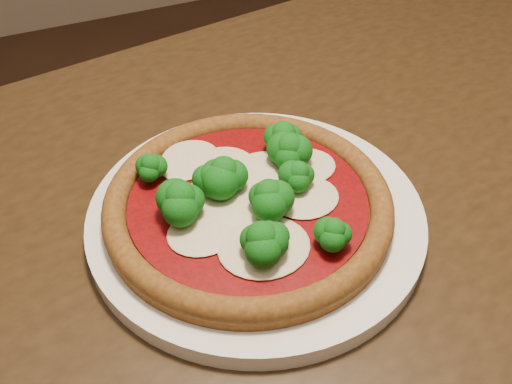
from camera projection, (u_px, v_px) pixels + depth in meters
name	position (u px, v px, depth m)	size (l,w,h in m)	color
dining_table	(285.00, 271.00, 0.63)	(1.45, 1.00, 0.75)	black
plate	(256.00, 216.00, 0.55)	(0.32, 0.32, 0.02)	silver
pizza	(248.00, 199.00, 0.53)	(0.27, 0.27, 0.06)	brown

